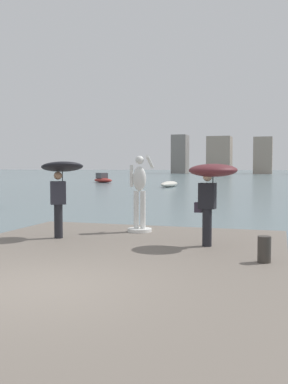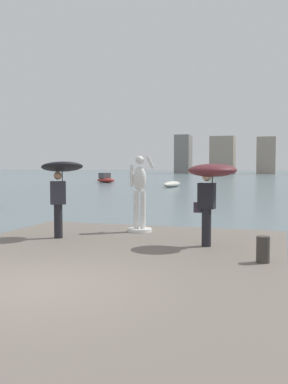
# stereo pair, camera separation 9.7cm
# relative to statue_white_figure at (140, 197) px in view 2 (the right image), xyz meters

# --- Properties ---
(ground_plane) EXTENTS (400.00, 400.00, 0.00)m
(ground_plane) POSITION_rel_statue_white_figure_xyz_m (0.19, 34.04, -1.39)
(ground_plane) COLOR slate
(pier) EXTENTS (7.62, 10.32, 0.40)m
(pier) POSITION_rel_statue_white_figure_xyz_m (0.19, -3.80, -1.19)
(pier) COLOR #70665B
(pier) RESTS_ON ground
(statue_white_figure) EXTENTS (0.69, 0.91, 2.19)m
(statue_white_figure) POSITION_rel_statue_white_figure_xyz_m (0.00, 0.00, 0.00)
(statue_white_figure) COLOR white
(statue_white_figure) RESTS_ON pier
(onlooker_left) EXTENTS (1.51, 1.51, 2.04)m
(onlooker_left) POSITION_rel_statue_white_figure_xyz_m (-1.63, -1.61, 0.59)
(onlooker_left) COLOR black
(onlooker_left) RESTS_ON pier
(onlooker_right) EXTENTS (1.26, 1.27, 1.94)m
(onlooker_right) POSITION_rel_statue_white_figure_xyz_m (2.29, -1.70, 0.59)
(onlooker_right) COLOR black
(onlooker_right) RESTS_ON pier
(mooring_bollard) EXTENTS (0.26, 0.26, 0.51)m
(mooring_bollard) POSITION_rel_statue_white_figure_xyz_m (3.54, -3.15, -0.74)
(mooring_bollard) COLOR #38332D
(mooring_bollard) RESTS_ON pier
(boat_mid) EXTENTS (1.53, 4.51, 0.62)m
(boat_mid) POSITION_rel_statue_white_figure_xyz_m (-7.63, 34.61, -1.08)
(boat_mid) COLOR silver
(boat_mid) RESTS_ON ground
(boat_far) EXTENTS (4.18, 3.72, 1.32)m
(boat_far) POSITION_rel_statue_white_figure_xyz_m (-19.41, 44.45, -0.93)
(boat_far) COLOR #9E2D28
(boat_far) RESTS_ON ground
(distant_skyline) EXTENTS (60.73, 9.31, 11.55)m
(distant_skyline) POSITION_rel_statue_white_figure_xyz_m (-1.91, 118.72, 3.44)
(distant_skyline) COLOR gray
(distant_skyline) RESTS_ON ground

